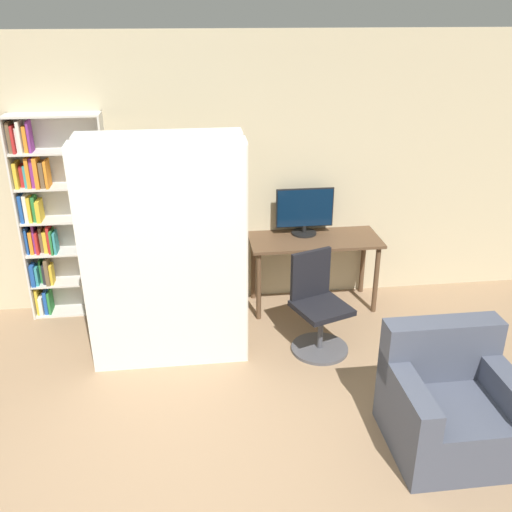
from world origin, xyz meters
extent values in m
cube|color=#C6B793|center=(0.00, 2.96, 1.35)|extent=(8.00, 0.06, 2.70)
cube|color=brown|center=(1.36, 2.65, 0.73)|extent=(1.31, 0.57, 0.03)
cylinder|color=brown|center=(0.76, 2.42, 0.36)|extent=(0.05, 0.05, 0.72)
cylinder|color=brown|center=(1.96, 2.42, 0.36)|extent=(0.05, 0.05, 0.72)
cylinder|color=brown|center=(0.76, 2.87, 0.36)|extent=(0.05, 0.05, 0.72)
cylinder|color=brown|center=(1.96, 2.87, 0.36)|extent=(0.05, 0.05, 0.72)
cylinder|color=black|center=(1.28, 2.79, 0.76)|extent=(0.25, 0.25, 0.02)
cylinder|color=black|center=(1.28, 2.79, 0.80)|extent=(0.04, 0.04, 0.07)
cube|color=black|center=(1.28, 2.79, 1.03)|extent=(0.58, 0.02, 0.40)
cube|color=#0A1E38|center=(1.28, 2.79, 1.03)|extent=(0.56, 0.03, 0.38)
cylinder|color=#4C4C51|center=(1.24, 1.79, 0.01)|extent=(0.52, 0.52, 0.03)
cylinder|color=#4C4C51|center=(1.24, 1.79, 0.22)|extent=(0.05, 0.05, 0.38)
cube|color=black|center=(1.24, 1.79, 0.44)|extent=(0.57, 0.57, 0.05)
cube|color=black|center=(1.17, 1.97, 0.69)|extent=(0.39, 0.18, 0.45)
cube|color=beige|center=(-1.47, 2.80, 1.00)|extent=(0.02, 0.26, 2.00)
cube|color=beige|center=(-0.64, 2.80, 1.00)|extent=(0.02, 0.26, 2.00)
cube|color=beige|center=(-1.05, 2.92, 1.00)|extent=(0.85, 0.02, 2.00)
cube|color=beige|center=(-1.05, 2.80, 0.01)|extent=(0.82, 0.22, 0.02)
cube|color=beige|center=(-1.05, 2.80, 0.34)|extent=(0.82, 0.22, 0.02)
cube|color=beige|center=(-1.05, 2.80, 0.67)|extent=(0.82, 0.22, 0.02)
cube|color=beige|center=(-1.05, 2.80, 1.00)|extent=(0.82, 0.22, 0.02)
cube|color=beige|center=(-1.05, 2.80, 1.33)|extent=(0.82, 0.22, 0.02)
cube|color=beige|center=(-1.05, 2.80, 1.66)|extent=(0.82, 0.22, 0.02)
cube|color=beige|center=(-1.05, 2.80, 1.99)|extent=(0.82, 0.22, 0.02)
cube|color=gold|center=(-1.44, 2.82, 0.16)|extent=(0.03, 0.19, 0.29)
cube|color=silver|center=(-1.40, 2.77, 0.12)|extent=(0.04, 0.14, 0.20)
cube|color=#1E4C9E|center=(-1.36, 2.82, 0.14)|extent=(0.03, 0.18, 0.24)
cube|color=#287A38|center=(-1.33, 2.81, 0.13)|extent=(0.02, 0.18, 0.23)
cube|color=#1E4C9E|center=(-1.43, 2.76, 0.46)|extent=(0.04, 0.13, 0.22)
cube|color=teal|center=(-1.40, 2.80, 0.44)|extent=(0.03, 0.17, 0.19)
cube|color=#287A38|center=(-1.37, 2.84, 0.47)|extent=(0.02, 0.12, 0.24)
cube|color=#232328|center=(-1.33, 2.80, 0.45)|extent=(0.03, 0.13, 0.20)
cube|color=brown|center=(-1.29, 2.79, 0.48)|extent=(0.04, 0.19, 0.27)
cube|color=gold|center=(-1.26, 2.78, 0.45)|extent=(0.03, 0.12, 0.20)
cube|color=#1E4C9E|center=(-1.44, 2.82, 0.81)|extent=(0.02, 0.17, 0.27)
cube|color=orange|center=(-1.40, 2.81, 0.79)|extent=(0.03, 0.16, 0.23)
cube|color=#7A2D84|center=(-1.37, 2.83, 0.82)|extent=(0.02, 0.15, 0.28)
cube|color=red|center=(-1.35, 2.81, 0.79)|extent=(0.02, 0.19, 0.21)
cube|color=brown|center=(-1.31, 2.84, 0.81)|extent=(0.03, 0.14, 0.25)
cube|color=gold|center=(-1.28, 2.83, 0.79)|extent=(0.04, 0.15, 0.22)
cube|color=red|center=(-1.23, 2.81, 0.82)|extent=(0.03, 0.18, 0.28)
cube|color=#287A38|center=(-1.21, 2.78, 0.80)|extent=(0.02, 0.17, 0.23)
cube|color=teal|center=(-1.18, 2.78, 0.79)|extent=(0.02, 0.15, 0.21)
cube|color=#1E4C9E|center=(-1.44, 2.78, 1.14)|extent=(0.03, 0.14, 0.27)
cube|color=silver|center=(-1.40, 2.81, 1.14)|extent=(0.03, 0.18, 0.26)
cube|color=gold|center=(-1.36, 2.78, 1.13)|extent=(0.03, 0.13, 0.24)
cube|color=#287A38|center=(-1.32, 2.80, 1.13)|extent=(0.03, 0.13, 0.24)
cube|color=gold|center=(-1.28, 2.79, 1.11)|extent=(0.04, 0.18, 0.20)
cube|color=gold|center=(-1.43, 2.82, 1.46)|extent=(0.03, 0.18, 0.24)
cube|color=red|center=(-1.39, 2.85, 1.44)|extent=(0.03, 0.13, 0.20)
cube|color=teal|center=(-1.36, 2.81, 1.44)|extent=(0.02, 0.14, 0.21)
cube|color=orange|center=(-1.32, 2.81, 1.48)|extent=(0.03, 0.17, 0.28)
cube|color=#7A2D84|center=(-1.29, 2.81, 1.48)|extent=(0.03, 0.14, 0.28)
cube|color=orange|center=(-1.25, 2.79, 1.48)|extent=(0.04, 0.17, 0.29)
cube|color=brown|center=(-1.20, 2.79, 1.46)|extent=(0.04, 0.14, 0.24)
cube|color=orange|center=(-1.16, 2.79, 1.47)|extent=(0.02, 0.18, 0.25)
cube|color=brown|center=(-1.43, 2.82, 1.81)|extent=(0.03, 0.18, 0.28)
cube|color=red|center=(-1.40, 2.77, 1.80)|extent=(0.02, 0.14, 0.25)
cube|color=silver|center=(-1.37, 2.83, 1.78)|extent=(0.02, 0.16, 0.22)
cube|color=silver|center=(-1.34, 2.79, 1.81)|extent=(0.03, 0.17, 0.28)
cube|color=orange|center=(-1.30, 2.81, 1.79)|extent=(0.03, 0.14, 0.24)
cube|color=#7A2D84|center=(-1.27, 2.80, 1.81)|extent=(0.02, 0.14, 0.28)
cube|color=silver|center=(-0.09, 1.74, 0.99)|extent=(1.33, 0.31, 1.98)
cube|color=beige|center=(0.57, 1.74, 0.99)|extent=(0.01, 0.32, 1.94)
cube|color=silver|center=(-0.09, 2.06, 0.99)|extent=(1.33, 0.28, 1.98)
cube|color=beige|center=(0.57, 2.06, 0.99)|extent=(0.01, 0.28, 1.94)
cube|color=#474C5B|center=(1.87, 0.46, 0.20)|extent=(0.85, 0.80, 0.40)
cube|color=#474C5B|center=(1.87, 0.76, 0.62)|extent=(0.85, 0.20, 0.45)
cube|color=#474C5B|center=(1.53, 0.46, 0.50)|extent=(0.16, 0.80, 0.20)
cube|color=#474C5B|center=(2.22, 0.46, 0.50)|extent=(0.16, 0.80, 0.20)
camera|label=1|loc=(0.12, -2.53, 2.90)|focal=40.00mm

